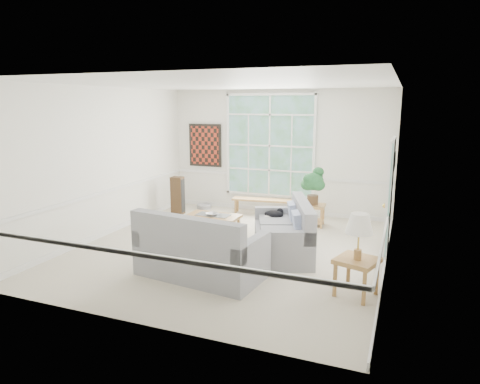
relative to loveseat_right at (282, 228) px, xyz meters
name	(u,v)px	position (x,y,z in m)	size (l,w,h in m)	color
floor	(231,249)	(-0.96, -0.06, -0.49)	(5.50, 6.00, 0.01)	#BFB6A0
ceiling	(230,84)	(-0.96, -0.06, 2.52)	(5.50, 6.00, 0.02)	white
wall_back	(278,152)	(-0.96, 2.94, 1.02)	(5.50, 0.02, 3.00)	white
wall_front	(132,205)	(-0.96, -3.06, 1.02)	(5.50, 0.02, 3.00)	white
wall_left	(106,162)	(-3.71, -0.06, 1.02)	(0.02, 6.00, 3.00)	white
wall_right	(392,179)	(1.79, -0.06, 1.02)	(0.02, 6.00, 3.00)	white
window_back	(270,146)	(-1.16, 2.90, 1.17)	(2.30, 0.08, 2.40)	white
entry_door	(389,199)	(1.75, 0.54, 0.57)	(0.08, 0.90, 2.10)	white
door_sidelight	(388,201)	(1.75, -0.09, 0.67)	(0.08, 0.26, 1.90)	white
wall_art	(205,145)	(-2.91, 2.89, 1.12)	(0.90, 0.06, 1.10)	#591D12
wall_frame_near	(394,162)	(1.75, 1.69, 1.07)	(0.04, 0.26, 0.32)	black
wall_frame_far	(394,159)	(1.75, 2.09, 1.07)	(0.04, 0.26, 0.32)	black
loveseat_right	(282,228)	(0.00, 0.00, 0.00)	(0.93, 1.79, 0.97)	gray
loveseat_front	(201,243)	(-0.91, -1.40, 0.04)	(1.94, 1.00, 1.05)	gray
coffee_table	(213,225)	(-1.65, 0.65, -0.28)	(1.09, 0.59, 0.40)	#A1743F
pewter_bowl	(212,214)	(-1.65, 0.59, -0.04)	(0.30, 0.30, 0.07)	#A2A2A7
window_bench	(265,207)	(-1.17, 2.59, -0.30)	(1.59, 0.31, 0.37)	#A1743F
end_table	(314,215)	(0.15, 2.03, -0.25)	(0.48, 0.48, 0.48)	#A1743F
houseplant	(313,186)	(0.11, 2.03, 0.42)	(0.49, 0.49, 0.85)	#21582D
side_table	(356,277)	(1.44, -1.26, -0.21)	(0.54, 0.54, 0.55)	#A1743F
table_lamp	(359,237)	(1.44, -1.30, 0.39)	(0.38, 0.38, 0.66)	silver
pet_bed	(204,206)	(-2.82, 2.59, -0.43)	(0.39, 0.39, 0.12)	gray
floor_speaker	(178,195)	(-3.17, 1.86, -0.02)	(0.29, 0.22, 0.92)	#3E2A17
cat	(274,214)	(-0.32, 0.55, 0.10)	(0.37, 0.26, 0.17)	black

